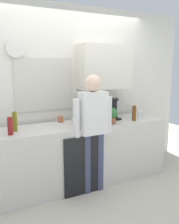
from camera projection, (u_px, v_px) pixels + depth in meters
ground_plane at (93, 190)px, 3.43m from camera, size 8.00×8.00×0.00m
kitchen_counter at (83, 153)px, 3.60m from camera, size 2.57×0.64×0.89m
dishwasher_panel at (84, 166)px, 3.25m from camera, size 0.56×0.02×0.80m
back_wall_assembly at (75, 89)px, 3.81m from camera, size 4.17×0.42×2.60m
coffee_maker at (112, 110)px, 3.77m from camera, size 0.20×0.20×0.33m
bottle_olive_oil at (15, 122)px, 3.09m from camera, size 0.06×0.06×0.25m
bottle_red_vinegar at (10, 126)px, 2.92m from camera, size 0.06×0.06×0.22m
bottle_green_wine at (93, 113)px, 3.50m from camera, size 0.07×0.07×0.30m
bottle_amber_beer at (134, 113)px, 3.69m from camera, size 0.06×0.06×0.23m
bottle_dark_sauce at (77, 120)px, 3.35m from camera, size 0.06×0.06×0.18m
cup_white_mug at (140, 114)px, 3.94m from camera, size 0.08×0.08×0.09m
cup_terracotta_mug at (61, 119)px, 3.59m from camera, size 0.08×0.08×0.09m
mixing_bowl at (79, 120)px, 3.56m from camera, size 0.22×0.22×0.08m
potted_plant at (112, 115)px, 3.48m from camera, size 0.15×0.15×0.23m
dish_soap at (92, 114)px, 3.82m from camera, size 0.06×0.06×0.18m
person_at_sink at (93, 124)px, 3.25m from camera, size 0.57×0.22×1.60m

